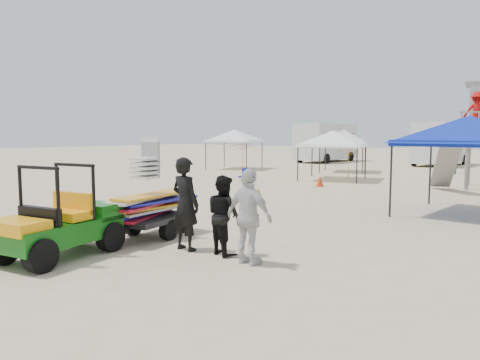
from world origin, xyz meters
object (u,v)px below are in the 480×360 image
Objects in this scene: man_left at (185,204)px; canopy_blue at (470,120)px; utility_cart at (56,215)px; surf_trailer at (149,202)px.

canopy_blue is at bearing -111.67° from man_left.
utility_cart is at bearing -116.31° from canopy_blue.
surf_trailer is at bearing -122.67° from canopy_blue.
canopy_blue reaches higher than utility_cart.
canopy_blue is (5.02, 10.16, 1.98)m from utility_cart.
surf_trailer is at bearing -9.55° from man_left.
surf_trailer reaches higher than utility_cart.
man_left is 9.04m from canopy_blue.
canopy_blue is (5.02, 7.82, 1.98)m from surf_trailer.
man_left is (1.52, -0.30, 0.14)m from surf_trailer.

